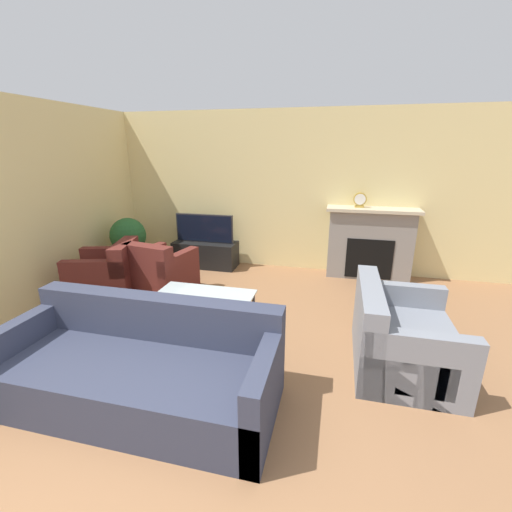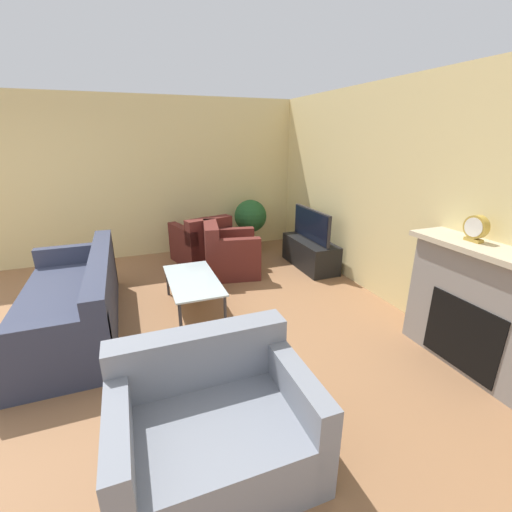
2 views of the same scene
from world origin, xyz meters
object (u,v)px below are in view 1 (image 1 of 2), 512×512
object	(u,v)px
coffee_table	(204,297)
tv	(204,228)
armchair_accent	(162,275)
armchair_by_window	(107,277)
couch_sectional	(141,370)
mantel_clock	(360,200)
potted_plant	(128,239)
couch_loveseat	(399,339)

from	to	relation	value
coffee_table	tv	bearing A→B (deg)	111.44
armchair_accent	armchair_by_window	bearing A→B (deg)	31.61
couch_sectional	mantel_clock	distance (m)	4.13
mantel_clock	armchair_by_window	bearing A→B (deg)	-153.31
tv	potted_plant	size ratio (longest dim) A/B	1.10
armchair_accent	potted_plant	xyz separation A→B (m)	(-0.98, 0.71, 0.31)
couch_sectional	couch_loveseat	size ratio (longest dim) A/B	1.89
armchair_accent	coffee_table	xyz separation A→B (m)	(0.97, -0.74, 0.07)
couch_loveseat	armchair_accent	xyz separation A→B (m)	(-3.12, 1.03, 0.01)
armchair_accent	potted_plant	distance (m)	1.25
couch_loveseat	armchair_accent	world-z (taller)	same
couch_sectional	armchair_accent	size ratio (longest dim) A/B	2.51
coffee_table	couch_sectional	bearing A→B (deg)	-91.86
armchair_by_window	coffee_table	bearing A→B (deg)	58.05
couch_sectional	mantel_clock	world-z (taller)	mantel_clock
couch_sectional	mantel_clock	xyz separation A→B (m)	(1.85, 3.55, 1.01)
couch_loveseat	coffee_table	bearing A→B (deg)	82.40
couch_sectional	coffee_table	xyz separation A→B (m)	(0.04, 1.33, 0.09)
mantel_clock	tv	bearing A→B (deg)	-177.08
armchair_by_window	mantel_clock	world-z (taller)	mantel_clock
couch_loveseat	coffee_table	size ratio (longest dim) A/B	1.05
potted_plant	mantel_clock	size ratio (longest dim) A/B	4.05
couch_loveseat	potted_plant	world-z (taller)	potted_plant
couch_loveseat	mantel_clock	bearing A→B (deg)	7.99
tv	mantel_clock	bearing A→B (deg)	2.92
couch_sectional	potted_plant	size ratio (longest dim) A/B	2.41
armchair_by_window	potted_plant	size ratio (longest dim) A/B	1.07
tv	armchair_accent	bearing A→B (deg)	-96.25
couch_sectional	armchair_accent	bearing A→B (deg)	114.04
couch_sectional	armchair_by_window	bearing A→B (deg)	132.36
couch_loveseat	potted_plant	bearing A→B (deg)	67.00
coffee_table	mantel_clock	xyz separation A→B (m)	(1.80, 2.22, 0.91)
potted_plant	mantel_clock	bearing A→B (deg)	11.56
couch_sectional	armchair_accent	world-z (taller)	same
coffee_table	potted_plant	xyz separation A→B (m)	(-1.95, 1.45, 0.23)
tv	armchair_accent	distance (m)	1.41
armchair_accent	coffee_table	bearing A→B (deg)	153.02
couch_loveseat	tv	bearing A→B (deg)	51.41
tv	coffee_table	distance (m)	2.27
potted_plant	coffee_table	bearing A→B (deg)	-36.75
armchair_accent	potted_plant	bearing A→B (deg)	-25.40
couch_loveseat	coffee_table	world-z (taller)	couch_loveseat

